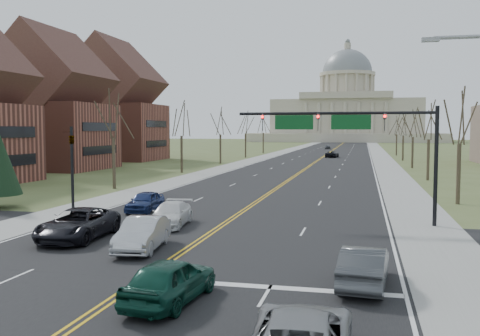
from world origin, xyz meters
The scene contains 32 objects.
ground centered at (0.00, 0.00, 0.00)m, with size 600.00×600.00×0.00m, color #4B5A2D.
road centered at (0.00, 110.00, 0.01)m, with size 20.00×380.00×0.01m, color black.
cross_road centered at (0.00, 6.00, 0.01)m, with size 120.00×14.00×0.01m, color black.
sidewalk_left centered at (-12.00, 110.00, 0.01)m, with size 4.00×380.00×0.03m, color gray.
sidewalk_right centered at (12.00, 110.00, 0.01)m, with size 4.00×380.00×0.03m, color gray.
center_line centered at (0.00, 110.00, 0.01)m, with size 0.42×380.00×0.01m, color gold.
edge_line_left centered at (-9.80, 110.00, 0.01)m, with size 0.15×380.00×0.01m, color silver.
edge_line_right centered at (9.80, 110.00, 0.01)m, with size 0.15×380.00×0.01m, color silver.
stop_bar centered at (5.00, -1.00, 0.01)m, with size 9.50×0.50×0.01m, color silver.
capitol centered at (0.00, 249.91, 14.20)m, with size 90.00×60.00×50.00m.
signal_mast centered at (7.45, 13.50, 5.76)m, with size 12.12×0.44×7.20m.
signal_left centered at (-11.50, 13.50, 3.71)m, with size 0.32×0.36×6.00m.
tree_r_0 centered at (15.50, 24.00, 6.55)m, with size 3.74×3.74×8.50m.
tree_l_0 centered at (-15.50, 28.00, 6.94)m, with size 3.96×3.96×9.00m.
tree_r_1 centered at (15.50, 44.00, 6.55)m, with size 3.74×3.74×8.50m.
tree_l_1 centered at (-15.50, 48.00, 6.94)m, with size 3.96×3.96×9.00m.
tree_r_2 centered at (15.50, 64.00, 6.55)m, with size 3.74×3.74×8.50m.
tree_l_2 centered at (-15.50, 68.00, 6.94)m, with size 3.96×3.96×9.00m.
tree_r_3 centered at (15.50, 84.00, 6.55)m, with size 3.74×3.74×8.50m.
tree_l_3 centered at (-15.50, 88.00, 6.94)m, with size 3.96×3.96×9.00m.
tree_r_4 centered at (15.50, 104.00, 6.55)m, with size 3.74×3.74×8.50m.
tree_l_4 centered at (-15.50, 108.00, 6.94)m, with size 3.96×3.96×9.00m.
bldg_left_mid centered at (-36.00, 50.00, 8.54)m, with size 15.10×14.28×20.75m.
bldg_left_far centered at (-38.00, 74.00, 9.54)m, with size 17.10×14.28×23.25m.
car_nb_inner_lead centered at (2.04, -3.49, 0.78)m, with size 1.82×4.53×1.54m, color #0D3A2D.
car_nb_outer_lead centered at (8.36, -0.10, 0.76)m, with size 1.58×4.55×1.50m, color #414447.
car_sb_inner_lead centered at (-2.02, 3.65, 0.80)m, with size 1.66×4.76×1.57m, color #B2B4BA.
car_sb_outer_lead centered at (-6.35, 5.21, 0.82)m, with size 2.67×5.79×1.61m, color black.
car_sb_inner_second centered at (-2.97, 10.02, 0.71)m, with size 1.96×4.82×1.40m, color silver.
car_sb_outer_second centered at (-6.67, 14.86, 0.73)m, with size 1.70×4.23×1.44m, color navy.
car_far_nb centered at (2.00, 92.00, 0.68)m, with size 2.22×4.81×1.34m, color black.
car_far_sb centered at (-1.97, 139.24, 0.70)m, with size 1.62×4.02×1.37m, color #575C60.
Camera 1 is at (8.26, -20.02, 5.81)m, focal length 40.00 mm.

